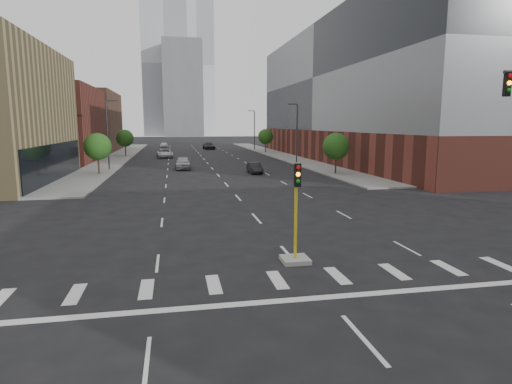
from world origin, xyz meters
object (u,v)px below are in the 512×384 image
object	(u,v)px
median_traffic_signal	(296,241)
car_distant	(164,145)
car_near_left	(183,163)
car_far_left	(164,153)
car_deep_right	(209,146)
car_mid_right	(255,168)

from	to	relation	value
median_traffic_signal	car_distant	distance (m)	93.43
car_near_left	car_far_left	distance (m)	21.06
car_far_left	car_deep_right	distance (m)	25.85
median_traffic_signal	car_far_left	xyz separation A→B (m)	(-6.76, 61.59, -0.17)
car_near_left	median_traffic_signal	bearing A→B (deg)	-83.20
median_traffic_signal	car_distant	size ratio (longest dim) A/B	0.99
car_near_left	car_far_left	xyz separation A→B (m)	(-2.79, 20.87, -0.06)
car_far_left	median_traffic_signal	bearing A→B (deg)	-89.17
median_traffic_signal	car_distant	world-z (taller)	median_traffic_signal
car_mid_right	car_distant	xyz separation A→B (m)	(-12.14, 58.87, 0.09)
car_deep_right	car_far_left	bearing A→B (deg)	-119.12
car_near_left	car_far_left	bearing A→B (deg)	98.84
median_traffic_signal	car_deep_right	world-z (taller)	median_traffic_signal
car_mid_right	car_deep_right	world-z (taller)	car_deep_right
car_mid_right	car_deep_right	xyz separation A→B (m)	(-1.44, 51.17, 0.17)
car_near_left	car_far_left	world-z (taller)	car_near_left
car_distant	car_mid_right	bearing A→B (deg)	-84.61
car_distant	car_near_left	bearing A→B (deg)	-92.44
median_traffic_signal	car_far_left	bearing A→B (deg)	96.26
car_near_left	car_distant	xyz separation A→B (m)	(-3.51, 52.41, -0.10)
car_distant	car_far_left	bearing A→B (deg)	-94.96
car_distant	car_deep_right	bearing A→B (deg)	-42.00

